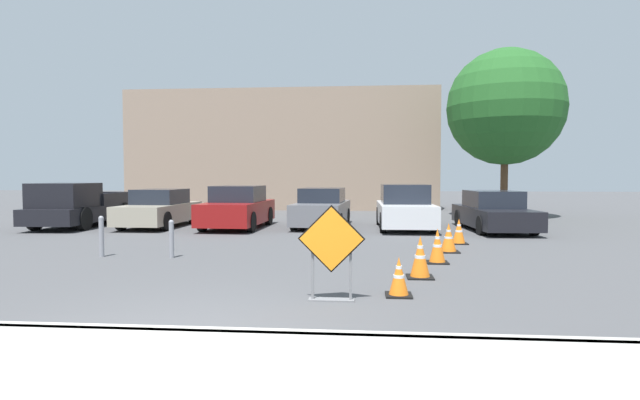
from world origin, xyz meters
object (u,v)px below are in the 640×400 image
parked_car_second (238,208)px  parked_car_fourth (405,208)px  traffic_cone_second (420,257)px  traffic_cone_fourth (449,238)px  traffic_cone_nearest (399,277)px  traffic_cone_third (437,246)px  bollard_nearest (171,238)px  bollard_second (101,235)px  parked_car_third (322,209)px  parked_car_fifth (493,212)px  parked_car_nearest (160,209)px  traffic_cone_fifth (459,232)px  road_closed_sign (331,248)px  pickup_truck (77,207)px

parked_car_second → parked_car_fourth: size_ratio=0.96×
traffic_cone_second → traffic_cone_fourth: (1.05, 3.19, -0.03)m
traffic_cone_nearest → traffic_cone_third: size_ratio=0.82×
bollard_nearest → bollard_second: 1.66m
traffic_cone_second → parked_car_third: parked_car_third is taller
parked_car_fifth → parked_car_nearest: bearing=-4.4°
parked_car_third → parked_car_fifth: size_ratio=0.92×
traffic_cone_fourth → parked_car_third: bearing=121.3°
traffic_cone_nearest → bollard_second: bearing=153.9°
traffic_cone_nearest → bollard_nearest: bollard_nearest is taller
traffic_cone_third → traffic_cone_fifth: size_ratio=1.06×
road_closed_sign → bollard_nearest: 5.32m
traffic_cone_fourth → parked_car_second: (-6.59, 5.22, 0.36)m
traffic_cone_third → parked_car_second: bearing=131.8°
traffic_cone_nearest → traffic_cone_third: 3.22m
traffic_cone_nearest → parked_car_nearest: size_ratio=0.14×
road_closed_sign → traffic_cone_second: (1.51, 1.85, -0.42)m
road_closed_sign → parked_car_second: 11.03m
pickup_truck → bollard_nearest: pickup_truck is taller
traffic_cone_nearest → traffic_cone_third: bearing=71.3°
traffic_cone_fifth → bollard_nearest: bollard_nearest is taller
traffic_cone_second → bollard_second: 7.27m
traffic_cone_nearest → traffic_cone_second: 1.52m
parked_car_nearest → parked_car_fifth: bearing=179.8°
traffic_cone_second → parked_car_nearest: (-8.53, 8.62, 0.27)m
traffic_cone_nearest → bollard_nearest: (-4.90, 3.22, 0.17)m
traffic_cone_second → traffic_cone_third: (0.55, 1.61, -0.02)m
parked_car_second → pickup_truck: bearing=3.4°
pickup_truck → parked_car_second: (5.96, 0.15, -0.03)m
pickup_truck → bollard_second: size_ratio=5.44×
traffic_cone_fifth → parked_car_fourth: bearing=106.3°
traffic_cone_nearest → parked_car_nearest: bearing=128.6°
parked_car_third → parked_car_fourth: parked_car_fourth is taller
traffic_cone_nearest → pickup_truck: (-11.02, 9.71, 0.44)m
traffic_cone_fourth → parked_car_third: 6.95m
parked_car_fourth → traffic_cone_fifth: bearing=105.5°
parked_car_third → traffic_cone_third: bearing=116.2°
traffic_cone_fifth → pickup_truck: (-13.09, 3.52, 0.39)m
traffic_cone_fourth → parked_car_second: bearing=141.6°
parked_car_second → traffic_cone_fifth: bearing=154.8°
parked_car_fifth → bollard_nearest: 10.99m
parked_car_nearest → parked_car_third: 6.00m
pickup_truck → parked_car_fourth: bearing=179.6°
traffic_cone_second → bollard_second: size_ratio=0.82×
parked_car_fourth → parked_car_fifth: 3.01m
parked_car_second → parked_car_third: (2.99, 0.71, -0.04)m
parked_car_nearest → bollard_nearest: 7.53m
traffic_cone_third → parked_car_second: 9.14m
bollard_second → parked_car_fourth: bearing=42.7°
parked_car_nearest → parked_car_fifth: parked_car_nearest is taller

